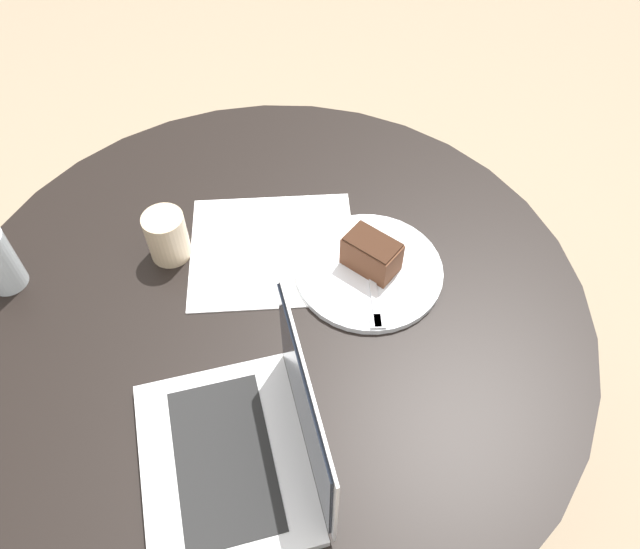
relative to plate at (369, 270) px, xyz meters
The scene contains 8 objects.
ground_plane 0.81m from the plate, 150.77° to the right, with size 12.00×12.00×0.00m, color gray.
dining_table 0.23m from the plate, 150.77° to the right, with size 1.11×1.11×0.78m.
paper_document 0.18m from the plate, behind, with size 0.35×0.32×0.00m.
plate is the anchor object (origin of this frame).
cake_slice 0.04m from the plate, 73.82° to the left, with size 0.11×0.10×0.07m.
fork 0.06m from the plate, 77.15° to the right, with size 0.05×0.17×0.00m.
coffee_glass 0.37m from the plate, behind, with size 0.07×0.07×0.10m.
laptop 0.40m from the plate, 112.39° to the right, with size 0.34×0.37×0.22m.
Camera 1 is at (0.16, -0.60, 1.66)m, focal length 35.00 mm.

